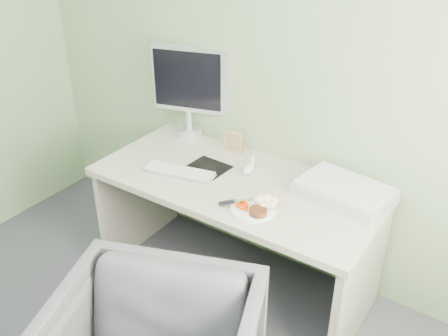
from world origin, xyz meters
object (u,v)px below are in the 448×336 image
Objects in this scene: monitor at (190,87)px; scanner at (344,192)px; plate at (253,209)px; desk at (236,208)px.

scanner is at bearing -24.32° from monitor.
scanner is at bearing 47.49° from plate.
scanner is (0.56, 0.16, 0.22)m from desk.
plate is 0.50× the size of scanner.
plate is (0.23, -0.20, 0.19)m from desk.
scanner is 1.16m from monitor.
scanner is (0.33, 0.36, 0.03)m from plate.
desk is at bearing -46.07° from monitor.
plate reaches higher than desk.
scanner is at bearing 15.86° from desk.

